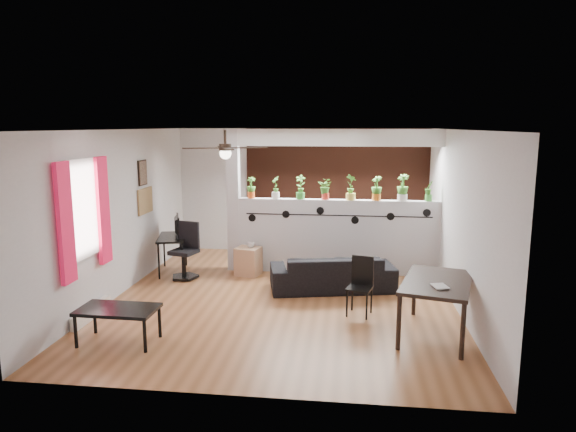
{
  "coord_description": "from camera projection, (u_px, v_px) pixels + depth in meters",
  "views": [
    {
      "loc": [
        1.01,
        -7.63,
        2.66
      ],
      "look_at": [
        0.01,
        0.6,
        1.19
      ],
      "focal_mm": 32.0,
      "sensor_mm": 36.0,
      "label": 1
    }
  ],
  "objects": [
    {
      "name": "monitor",
      "position": [
        175.0,
        229.0,
        9.45
      ],
      "size": [
        0.35,
        0.18,
        0.2
      ],
      "primitive_type": "imported",
      "rotation": [
        0.0,
        0.0,
        1.94
      ],
      "color": "black",
      "rests_on": "computer_desk"
    },
    {
      "name": "book",
      "position": [
        433.0,
        287.0,
        6.21
      ],
      "size": [
        0.22,
        0.26,
        0.02
      ],
      "primitive_type": "imported",
      "rotation": [
        0.0,
        0.0,
        0.23
      ],
      "color": "gray",
      "rests_on": "dining_table"
    },
    {
      "name": "potted_plant_4",
      "position": [
        351.0,
        186.0,
        9.11
      ],
      "size": [
        0.31,
        0.31,
        0.47
      ],
      "color": "#D8C34C",
      "rests_on": "partition_wall"
    },
    {
      "name": "potted_plant_2",
      "position": [
        300.0,
        186.0,
        9.22
      ],
      "size": [
        0.24,
        0.2,
        0.44
      ],
      "color": "green",
      "rests_on": "partition_wall"
    },
    {
      "name": "room_shell",
      "position": [
        283.0,
        216.0,
        7.82
      ],
      "size": [
        6.3,
        7.1,
        2.9
      ],
      "color": "brown",
      "rests_on": "ground"
    },
    {
      "name": "ceiling_header",
      "position": [
        339.0,
        138.0,
        8.99
      ],
      "size": [
        3.6,
        0.18,
        0.3
      ],
      "primitive_type": "cube",
      "color": "silver",
      "rests_on": "room_shell"
    },
    {
      "name": "brick_panel",
      "position": [
        340.0,
        192.0,
        10.62
      ],
      "size": [
        3.9,
        0.05,
        2.6
      ],
      "primitive_type": "cube",
      "color": "#98442C",
      "rests_on": "ground"
    },
    {
      "name": "cube_shelf",
      "position": [
        248.0,
        261.0,
        9.23
      ],
      "size": [
        0.48,
        0.45,
        0.5
      ],
      "primitive_type": "cube",
      "rotation": [
        0.0,
        0.0,
        -0.23
      ],
      "color": "#A57857",
      "rests_on": "ground"
    },
    {
      "name": "cup",
      "position": [
        251.0,
        245.0,
        9.17
      ],
      "size": [
        0.17,
        0.17,
        0.1
      ],
      "primitive_type": "imported",
      "rotation": [
        0.0,
        0.0,
        -0.35
      ],
      "color": "gray",
      "rests_on": "cube_shelf"
    },
    {
      "name": "pier_column",
      "position": [
        234.0,
        201.0,
        9.42
      ],
      "size": [
        0.22,
        0.2,
        2.6
      ],
      "primitive_type": "cube",
      "color": "#BCBCC1",
      "rests_on": "ground"
    },
    {
      "name": "potted_plant_7",
      "position": [
        429.0,
        190.0,
        8.96
      ],
      "size": [
        0.22,
        0.21,
        0.36
      ],
      "color": "green",
      "rests_on": "partition_wall"
    },
    {
      "name": "corkboard",
      "position": [
        145.0,
        201.0,
        9.04
      ],
      "size": [
        0.03,
        0.6,
        0.45
      ],
      "primitive_type": "cube",
      "color": "olive",
      "rests_on": "room_shell"
    },
    {
      "name": "baseboard_heater",
      "position": [
        92.0,
        312.0,
        7.16
      ],
      "size": [
        0.08,
        1.0,
        0.18
      ],
      "primitive_type": "cube",
      "color": "silver",
      "rests_on": "ground"
    },
    {
      "name": "dining_table",
      "position": [
        437.0,
        286.0,
        6.5
      ],
      "size": [
        1.12,
        1.49,
        0.73
      ],
      "color": "black",
      "rests_on": "ground"
    },
    {
      "name": "ceiling_fan",
      "position": [
        225.0,
        150.0,
        7.44
      ],
      "size": [
        1.19,
        1.19,
        0.43
      ],
      "color": "black",
      "rests_on": "room_shell"
    },
    {
      "name": "potted_plant_3",
      "position": [
        326.0,
        188.0,
        9.17
      ],
      "size": [
        0.22,
        0.2,
        0.38
      ],
      "color": "red",
      "rests_on": "partition_wall"
    },
    {
      "name": "potted_plant_1",
      "position": [
        276.0,
        187.0,
        9.28
      ],
      "size": [
        0.25,
        0.26,
        0.41
      ],
      "color": "white",
      "rests_on": "partition_wall"
    },
    {
      "name": "window_assembly",
      "position": [
        83.0,
        212.0,
        6.91
      ],
      "size": [
        0.09,
        1.3,
        1.55
      ],
      "color": "white",
      "rests_on": "room_shell"
    },
    {
      "name": "partition_wall",
      "position": [
        337.0,
        236.0,
        9.3
      ],
      "size": [
        3.6,
        0.18,
        1.35
      ],
      "primitive_type": "cube",
      "color": "#BCBCC1",
      "rests_on": "ground"
    },
    {
      "name": "vine_decal",
      "position": [
        338.0,
        215.0,
        9.13
      ],
      "size": [
        3.31,
        0.01,
        0.3
      ],
      "color": "black",
      "rests_on": "partition_wall"
    },
    {
      "name": "coffee_table",
      "position": [
        118.0,
        312.0,
        6.31
      ],
      "size": [
        0.97,
        0.55,
        0.45
      ],
      "color": "black",
      "rests_on": "ground"
    },
    {
      "name": "framed_art",
      "position": [
        143.0,
        173.0,
        8.91
      ],
      "size": [
        0.03,
        0.34,
        0.44
      ],
      "color": "#8C7259",
      "rests_on": "room_shell"
    },
    {
      "name": "folding_chair",
      "position": [
        361.0,
        280.0,
        7.29
      ],
      "size": [
        0.41,
        0.41,
        0.83
      ],
      "color": "black",
      "rests_on": "ground"
    },
    {
      "name": "sofa",
      "position": [
        332.0,
        273.0,
        8.4
      ],
      "size": [
        2.02,
        1.14,
        0.56
      ],
      "primitive_type": "imported",
      "rotation": [
        0.0,
        0.0,
        3.35
      ],
      "color": "black",
      "rests_on": "ground"
    },
    {
      "name": "office_chair",
      "position": [
        186.0,
        254.0,
        9.0
      ],
      "size": [
        0.51,
        0.51,
        0.97
      ],
      "color": "black",
      "rests_on": "ground"
    },
    {
      "name": "potted_plant_6",
      "position": [
        403.0,
        187.0,
        9.0
      ],
      "size": [
        0.31,
        0.28,
        0.47
      ],
      "color": "white",
      "rests_on": "partition_wall"
    },
    {
      "name": "potted_plant_5",
      "position": [
        377.0,
        188.0,
        9.06
      ],
      "size": [
        0.28,
        0.27,
        0.43
      ],
      "color": "orange",
      "rests_on": "partition_wall"
    },
    {
      "name": "computer_desk",
      "position": [
        172.0,
        240.0,
        9.33
      ],
      "size": [
        0.7,
        1.02,
        0.67
      ],
      "color": "black",
      "rests_on": "ground"
    },
    {
      "name": "potted_plant_0",
      "position": [
        251.0,
        187.0,
        9.33
      ],
      "size": [
        0.2,
        0.17,
        0.39
      ],
      "color": "#D55219",
      "rests_on": "partition_wall"
    }
  ]
}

